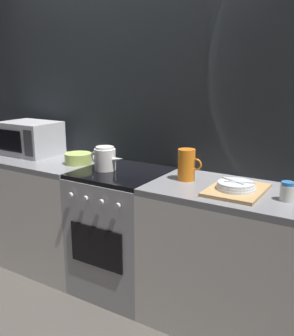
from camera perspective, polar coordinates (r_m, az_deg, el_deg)
The scene contains 11 objects.
ground_plane at distance 2.99m, azimuth -3.53°, elevation -17.40°, with size 8.00×8.00×0.00m, color #47423D.
back_wall at distance 2.83m, azimuth -0.12°, elevation 6.86°, with size 3.60×0.05×2.40m.
counter_left at distance 3.34m, azimuth -16.45°, elevation -5.82°, with size 1.20×0.60×0.90m.
stove_unit at distance 2.77m, azimuth -3.69°, elevation -9.50°, with size 0.60×0.63×0.90m.
counter_right at distance 2.42m, azimuth 14.56°, elevation -13.76°, with size 1.20×0.60×0.90m.
microwave at distance 3.27m, azimuth -17.19°, elevation 4.34°, with size 0.46×0.35×0.27m.
kettle at distance 2.65m, azimuth -6.35°, elevation 1.43°, with size 0.28×0.15×0.17m.
mixing_bowl at distance 2.87m, azimuth -10.35°, elevation 1.44°, with size 0.20×0.20×0.08m, color #B7D166.
pitcher at distance 2.40m, azimuth 6.01°, elevation 0.51°, with size 0.16×0.11×0.20m.
dish_pile at distance 2.22m, azimuth 13.34°, elevation -2.97°, with size 0.30×0.40×0.07m.
spice_jar at distance 2.15m, azimuth 20.43°, elevation -3.35°, with size 0.08×0.08×0.10m.
Camera 1 is at (1.48, -2.06, 1.58)m, focal length 40.32 mm.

